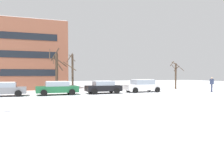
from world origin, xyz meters
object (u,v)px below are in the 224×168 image
object	(u,v)px
parked_car_green	(57,88)
parked_car_gray	(3,89)
parked_car_black	(103,87)
pedestrian_crossing	(212,83)
parked_car_white	(143,86)

from	to	relation	value
parked_car_green	parked_car_gray	bearing A→B (deg)	178.26
parked_car_black	pedestrian_crossing	size ratio (longest dim) A/B	2.20
parked_car_white	parked_car_green	bearing A→B (deg)	-178.08
parked_car_black	parked_car_white	size ratio (longest dim) A/B	0.87
pedestrian_crossing	parked_car_green	bearing A→B (deg)	172.60
parked_car_gray	parked_car_white	world-z (taller)	parked_car_white
parked_car_green	parked_car_white	world-z (taller)	parked_car_white
parked_car_green	parked_car_white	distance (m)	10.16
parked_car_green	pedestrian_crossing	distance (m)	18.32
parked_car_black	parked_car_gray	bearing A→B (deg)	179.60
pedestrian_crossing	parked_car_gray	bearing A→B (deg)	173.83
parked_car_gray	parked_car_white	distance (m)	15.23
parked_car_green	pedestrian_crossing	size ratio (longest dim) A/B	2.38
parked_car_green	parked_car_black	xyz separation A→B (m)	(5.08, 0.08, -0.00)
parked_car_white	pedestrian_crossing	xyz separation A→B (m)	(8.02, -2.70, 0.28)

